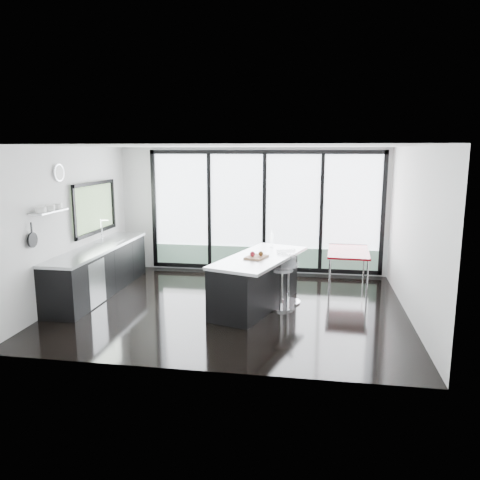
% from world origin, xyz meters
% --- Properties ---
extents(floor, '(6.00, 5.00, 0.00)m').
position_xyz_m(floor, '(0.00, 0.00, 0.00)').
color(floor, black).
rests_on(floor, ground).
extents(ceiling, '(6.00, 5.00, 0.00)m').
position_xyz_m(ceiling, '(0.00, 0.00, 2.80)').
color(ceiling, white).
rests_on(ceiling, wall_back).
extents(wall_back, '(6.00, 0.09, 2.80)m').
position_xyz_m(wall_back, '(0.27, 2.47, 1.27)').
color(wall_back, silver).
rests_on(wall_back, ground).
extents(wall_front, '(6.00, 0.00, 2.80)m').
position_xyz_m(wall_front, '(0.00, -2.50, 1.40)').
color(wall_front, silver).
rests_on(wall_front, ground).
extents(wall_left, '(0.26, 5.00, 2.80)m').
position_xyz_m(wall_left, '(-2.97, 0.27, 1.56)').
color(wall_left, silver).
rests_on(wall_left, ground).
extents(wall_right, '(0.00, 5.00, 2.80)m').
position_xyz_m(wall_right, '(3.00, 0.00, 1.40)').
color(wall_right, silver).
rests_on(wall_right, ground).
extents(counter_cabinets, '(0.69, 3.24, 1.36)m').
position_xyz_m(counter_cabinets, '(-2.67, 0.40, 0.46)').
color(counter_cabinets, black).
rests_on(counter_cabinets, floor).
extents(island, '(1.59, 2.44, 1.20)m').
position_xyz_m(island, '(0.42, 0.09, 0.47)').
color(island, black).
rests_on(island, floor).
extents(bar_stool_near, '(0.61, 0.61, 0.73)m').
position_xyz_m(bar_stool_near, '(0.87, 0.05, 0.37)').
color(bar_stool_near, silver).
rests_on(bar_stool_near, floor).
extents(bar_stool_far, '(0.60, 0.60, 0.74)m').
position_xyz_m(bar_stool_far, '(0.96, 0.38, 0.37)').
color(bar_stool_far, silver).
rests_on(bar_stool_far, floor).
extents(red_table, '(0.87, 1.44, 0.75)m').
position_xyz_m(red_table, '(2.10, 1.60, 0.37)').
color(red_table, maroon).
rests_on(red_table, floor).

